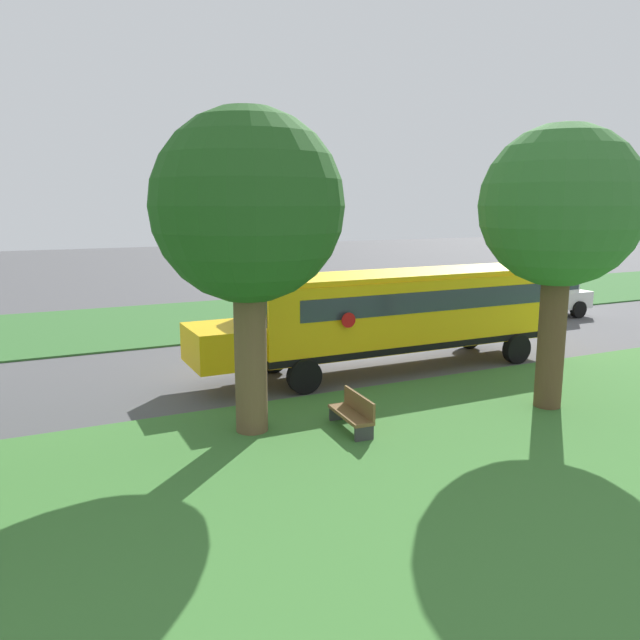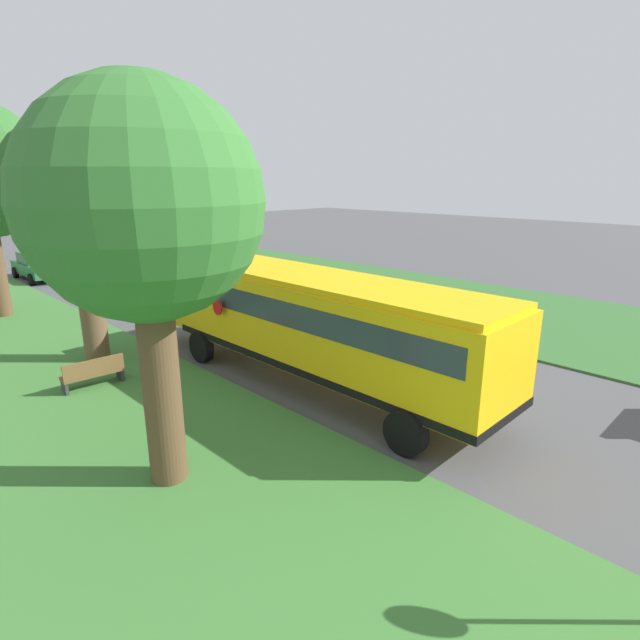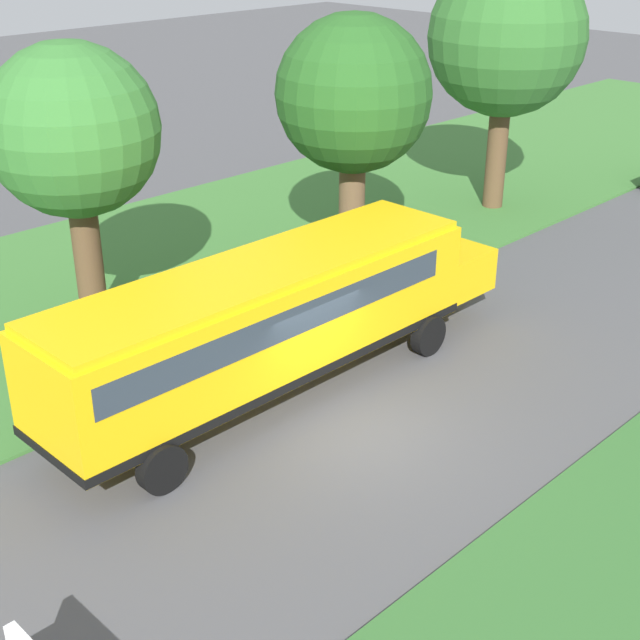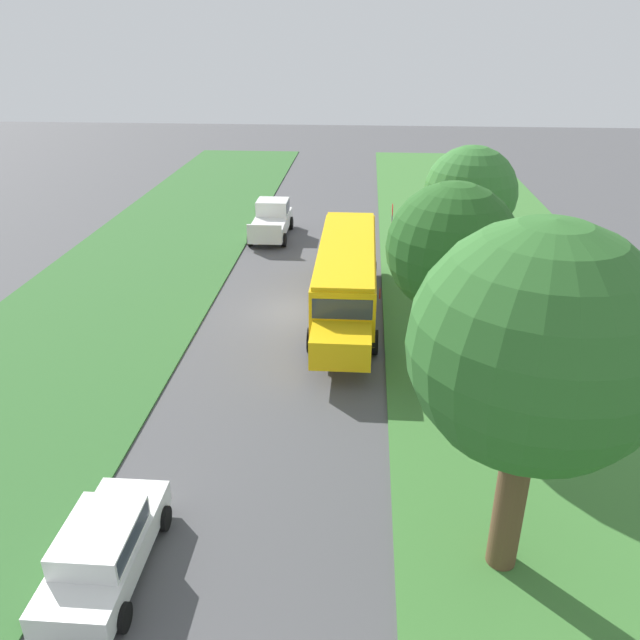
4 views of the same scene
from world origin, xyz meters
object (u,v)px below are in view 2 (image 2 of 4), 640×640
school_bus (316,320)px  car_white_nearest (187,266)px  oak_tree_beside_bus (145,209)px  park_bench (93,373)px  oak_tree_roadside_mid (72,195)px  car_green_middle (39,264)px

school_bus → car_white_nearest: 16.31m
oak_tree_beside_bus → park_bench: size_ratio=4.48×
car_white_nearest → park_bench: bearing=-130.5°
car_white_nearest → oak_tree_roadside_mid: oak_tree_roadside_mid is taller
oak_tree_beside_bus → school_bus: bearing=14.6°
car_green_middle → oak_tree_beside_bus: oak_tree_beside_bus is taller
school_bus → car_green_middle: bearing=91.3°
school_bus → oak_tree_roadside_mid: (-3.69, 6.41, 3.27)m
car_green_middle → oak_tree_roadside_mid: bearing=-101.4°
car_green_middle → oak_tree_beside_bus: bearing=-101.5°
school_bus → oak_tree_roadside_mid: bearing=120.0°
school_bus → car_green_middle: size_ratio=2.82×
car_white_nearest → park_bench: size_ratio=2.70×
oak_tree_roadside_mid → park_bench: (-0.86, -2.27, -4.72)m
car_green_middle → oak_tree_roadside_mid: oak_tree_roadside_mid is taller
car_green_middle → oak_tree_beside_bus: (-4.81, -23.62, 4.29)m
park_bench → oak_tree_roadside_mid: bearing=69.2°
car_white_nearest → oak_tree_beside_bus: (-10.41, -16.84, 4.29)m
school_bus → car_white_nearest: (5.11, 15.46, -1.05)m
car_green_middle → oak_tree_roadside_mid: size_ratio=0.59×
oak_tree_beside_bus → oak_tree_roadside_mid: 7.95m
school_bus → oak_tree_beside_bus: size_ratio=1.70×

